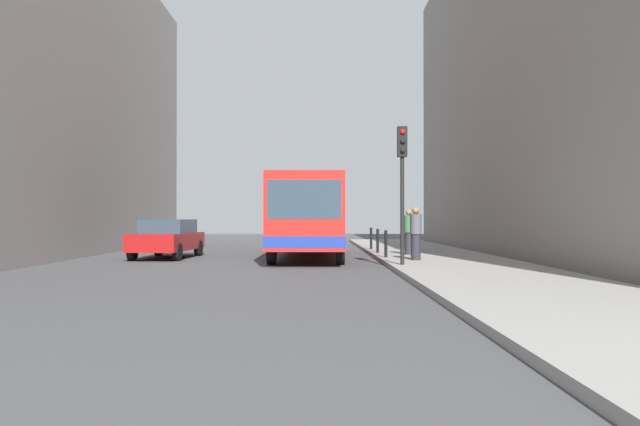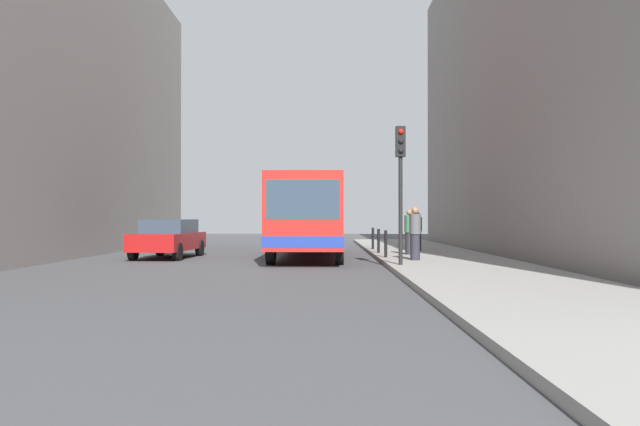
# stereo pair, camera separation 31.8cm
# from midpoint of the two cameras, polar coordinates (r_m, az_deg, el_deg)

# --- Properties ---
(ground_plane) EXTENTS (80.00, 80.00, 0.00)m
(ground_plane) POSITION_cam_midpoint_polar(r_m,az_deg,el_deg) (21.08, -3.50, -4.63)
(ground_plane) COLOR #424244
(sidewalk) EXTENTS (4.40, 40.00, 0.15)m
(sidewalk) POSITION_cam_midpoint_polar(r_m,az_deg,el_deg) (21.47, 11.09, -4.34)
(sidewalk) COLOR gray
(sidewalk) RESTS_ON ground
(building_right) EXTENTS (7.00, 32.00, 15.02)m
(building_right) POSITION_cam_midpoint_polar(r_m,az_deg,el_deg) (27.71, 22.08, 12.03)
(building_right) COLOR gray
(building_right) RESTS_ON ground
(bus) EXTENTS (2.71, 11.06, 3.00)m
(bus) POSITION_cam_midpoint_polar(r_m,az_deg,el_deg) (24.85, -1.34, -0.01)
(bus) COLOR red
(bus) RESTS_ON ground
(car_beside_bus) EXTENTS (2.10, 4.51, 1.48)m
(car_beside_bus) POSITION_cam_midpoint_polar(r_m,az_deg,el_deg) (24.95, -13.89, -2.16)
(car_beside_bus) COLOR maroon
(car_beside_bus) RESTS_ON ground
(traffic_light) EXTENTS (0.28, 0.33, 4.10)m
(traffic_light) POSITION_cam_midpoint_polar(r_m,az_deg,el_deg) (18.97, 6.93, 4.00)
(traffic_light) COLOR black
(traffic_light) RESTS_ON sidewalk
(bollard_near) EXTENTS (0.11, 0.11, 0.95)m
(bollard_near) POSITION_cam_midpoint_polar(r_m,az_deg,el_deg) (22.38, 5.54, -2.78)
(bollard_near) COLOR black
(bollard_near) RESTS_ON sidewalk
(bollard_mid) EXTENTS (0.11, 0.11, 0.95)m
(bollard_mid) POSITION_cam_midpoint_polar(r_m,az_deg,el_deg) (25.30, 4.85, -2.51)
(bollard_mid) COLOR black
(bollard_mid) RESTS_ON sidewalk
(bollard_far) EXTENTS (0.11, 0.11, 0.95)m
(bollard_far) POSITION_cam_midpoint_polar(r_m,az_deg,el_deg) (28.22, 4.30, -2.29)
(bollard_far) COLOR black
(bollard_far) RESTS_ON sidewalk
(pedestrian_near_signal) EXTENTS (0.38, 0.38, 1.75)m
(pedestrian_near_signal) POSITION_cam_midpoint_polar(r_m,az_deg,el_deg) (21.09, 8.17, -1.83)
(pedestrian_near_signal) COLOR #26262D
(pedestrian_near_signal) RESTS_ON sidewalk
(pedestrian_mid_sidewalk) EXTENTS (0.38, 0.38, 1.71)m
(pedestrian_mid_sidewalk) POSITION_cam_midpoint_polar(r_m,az_deg,el_deg) (24.25, 7.62, -1.70)
(pedestrian_mid_sidewalk) COLOR #26262D
(pedestrian_mid_sidewalk) RESTS_ON sidewalk
(pedestrian_far_sidewalk) EXTENTS (0.38, 0.38, 1.64)m
(pedestrian_far_sidewalk) POSITION_cam_midpoint_polar(r_m,az_deg,el_deg) (27.26, 8.29, -1.64)
(pedestrian_far_sidewalk) COLOR #26262D
(pedestrian_far_sidewalk) RESTS_ON sidewalk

